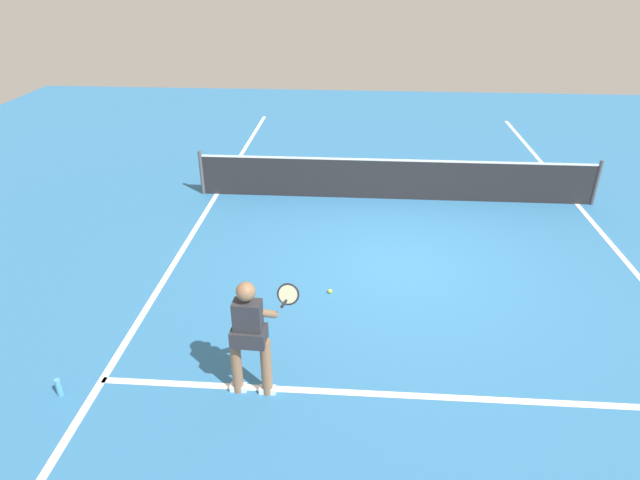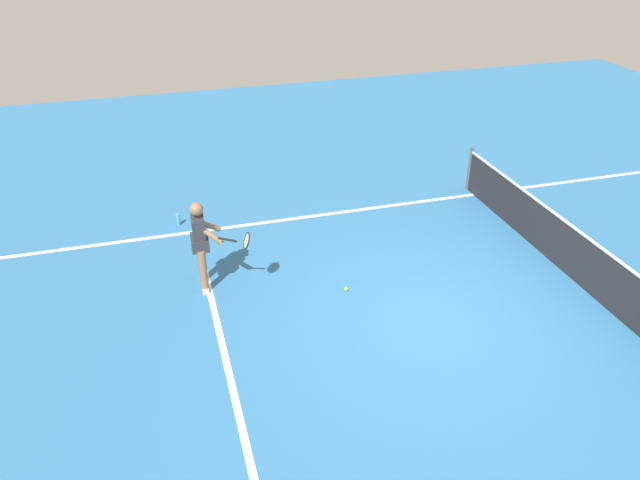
% 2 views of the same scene
% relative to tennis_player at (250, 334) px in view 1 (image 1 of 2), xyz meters
% --- Properties ---
extents(ground_plane, '(27.01, 27.01, 0.00)m').
position_rel_tennis_player_xyz_m(ground_plane, '(1.97, 3.20, -0.85)').
color(ground_plane, teal).
extents(service_line_marking, '(7.79, 0.10, 0.01)m').
position_rel_tennis_player_xyz_m(service_line_marking, '(1.97, 0.03, -0.84)').
color(service_line_marking, white).
rests_on(service_line_marking, ground).
extents(sideline_left_marking, '(0.10, 18.78, 0.01)m').
position_rel_tennis_player_xyz_m(sideline_left_marking, '(-1.93, 3.20, -0.84)').
color(sideline_left_marking, white).
rests_on(sideline_left_marking, ground).
extents(sideline_right_marking, '(0.10, 18.78, 0.01)m').
position_rel_tennis_player_xyz_m(sideline_right_marking, '(5.87, 3.20, -0.84)').
color(sideline_right_marking, white).
rests_on(sideline_right_marking, ground).
extents(court_net, '(8.47, 0.08, 0.98)m').
position_rel_tennis_player_xyz_m(court_net, '(1.97, 6.04, -0.39)').
color(court_net, '#4C4C51').
rests_on(court_net, ground).
extents(tennis_player, '(0.79, 0.92, 1.55)m').
position_rel_tennis_player_xyz_m(tennis_player, '(0.00, 0.00, 0.00)').
color(tennis_player, '#8C6647').
rests_on(tennis_player, ground).
extents(tennis_ball_near, '(0.07, 0.07, 0.07)m').
position_rel_tennis_player_xyz_m(tennis_ball_near, '(0.80, 2.21, -0.81)').
color(tennis_ball_near, '#D1E533').
rests_on(tennis_ball_near, ground).
extents(water_bottle, '(0.07, 0.07, 0.24)m').
position_rel_tennis_player_xyz_m(water_bottle, '(-2.31, -0.26, -0.73)').
color(water_bottle, '#4C9EE5').
rests_on(water_bottle, ground).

